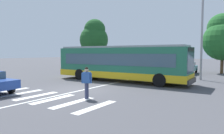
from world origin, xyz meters
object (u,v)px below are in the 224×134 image
Objects in this scene: background_tree_left at (94,37)px; parked_car_teal at (187,67)px; parked_car_charcoal at (146,66)px; background_tree_right at (223,37)px; twin_arm_street_lamp at (202,20)px; city_transit_bus at (120,63)px; parked_car_white at (166,66)px; pedestrian_crossing_street at (87,81)px.

parked_car_teal is at bearing -11.72° from background_tree_left.
parked_car_charcoal is 0.65× the size of background_tree_right.
twin_arm_street_lamp reaches higher than background_tree_left.
parked_car_charcoal is (-1.99, 9.61, -0.82)m from city_transit_bus.
background_tree_right reaches higher than parked_car_white.
city_transit_bus is 2.62× the size of parked_car_white.
pedestrian_crossing_street is 26.07m from background_tree_left.
background_tree_left is at bearing 177.69° from background_tree_right.
background_tree_left is (-13.64, 13.37, 3.66)m from city_transit_bus.
parked_car_charcoal is 1.01× the size of parked_car_teal.
parked_car_teal is at bearing 116.28° from twin_arm_street_lamp.
pedestrian_crossing_street is 0.37× the size of parked_car_teal.
parked_car_white is at bearing 86.66° from city_transit_bus.
parked_car_charcoal is 10.18m from twin_arm_street_lamp.
parked_car_teal is at bearing 3.05° from parked_car_charcoal.
pedestrian_crossing_street is at bearing -102.65° from background_tree_right.
background_tree_left reaches higher than background_tree_right.
twin_arm_street_lamp reaches higher than pedestrian_crossing_street.
parked_car_white is (2.56, 0.26, 0.00)m from parked_car_charcoal.
pedestrian_crossing_street is 16.86m from parked_car_white.
city_transit_bus is at bearing -117.46° from background_tree_right.
background_tree_right is at bearing 19.12° from parked_car_charcoal.
city_transit_bus reaches higher than pedestrian_crossing_street.
twin_arm_street_lamp is (7.67, -4.81, 4.64)m from parked_car_charcoal.
background_tree_right reaches higher than pedestrian_crossing_street.
twin_arm_street_lamp reaches higher than parked_car_charcoal.
parked_car_teal is 0.53× the size of twin_arm_street_lamp.
pedestrian_crossing_street is at bearing -106.79° from twin_arm_street_lamp.
twin_arm_street_lamp is at bearing -63.72° from parked_car_teal.
twin_arm_street_lamp is (3.53, 11.72, 4.44)m from pedestrian_crossing_street.
pedestrian_crossing_street is 16.83m from parked_car_teal.
pedestrian_crossing_street reaches higher than parked_car_white.
parked_car_white is 0.64× the size of background_tree_right.
parked_car_charcoal is 13.04m from background_tree_left.
city_transit_bus is at bearing 107.30° from pedestrian_crossing_street.
parked_car_white is at bearing -179.59° from parked_car_teal.
city_transit_bus is 2.62× the size of parked_car_teal.
pedestrian_crossing_street is at bearing -72.70° from city_transit_bus.
background_tree_right is at bearing 62.54° from city_transit_bus.
background_tree_right is at bearing 77.35° from pedestrian_crossing_street.
parked_car_teal is (2.60, 0.02, 0.00)m from parked_car_white.
twin_arm_street_lamp is 21.14m from background_tree_left.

